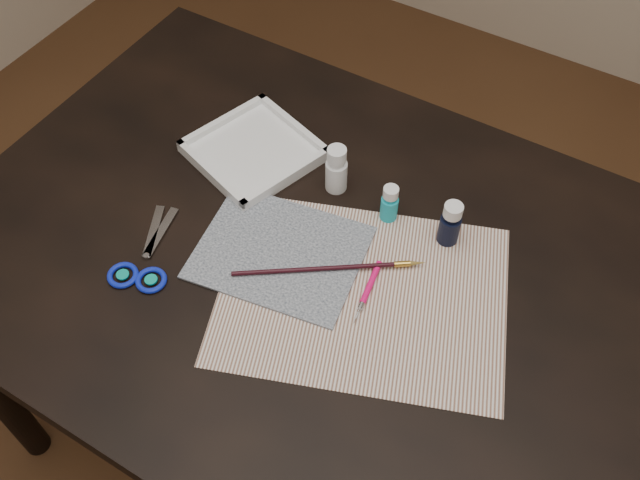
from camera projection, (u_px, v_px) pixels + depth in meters
The scene contains 11 objects.
ground at pixel (320, 433), 1.81m from camera, with size 3.50×3.50×0.02m, color #422614.
table at pixel (320, 362), 1.51m from camera, with size 1.30×0.90×0.75m, color black.
paper at pixel (363, 294), 1.17m from camera, with size 0.47×0.36×0.00m, color white.
canvas at pixel (280, 252), 1.21m from camera, with size 0.28×0.22×0.00m, color black.
paint_bottle_white at pixel (336, 169), 1.27m from camera, with size 0.04×0.04×0.10m, color silver.
paint_bottle_cyan at pixel (390, 203), 1.24m from camera, with size 0.03×0.03×0.08m, color #18ABBC.
paint_bottle_navy at pixel (450, 223), 1.20m from camera, with size 0.04×0.04×0.09m, color black.
paintbrush at pixel (329, 268), 1.18m from camera, with size 0.33×0.01×0.01m, color black, non-canonical shape.
craft_knife at pixel (367, 292), 1.16m from camera, with size 0.13×0.01×0.01m, color #EE0E65, non-canonical shape.
scissors at pixel (146, 247), 1.22m from camera, with size 0.20×0.10×0.01m, color silver, non-canonical shape.
palette_tray at pixel (254, 150), 1.35m from camera, with size 0.21×0.21×0.03m, color white.
Camera 1 is at (0.36, -0.61, 1.73)m, focal length 40.00 mm.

